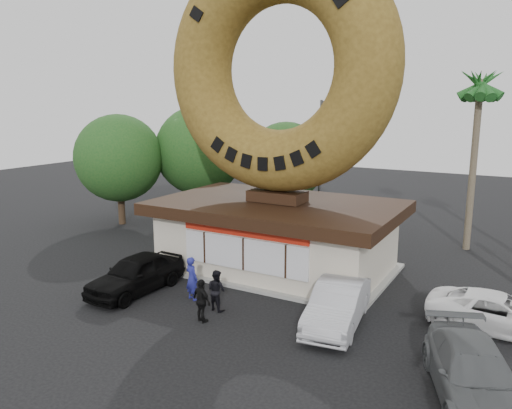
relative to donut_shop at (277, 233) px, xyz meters
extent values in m
plane|color=black|center=(0.00, -5.98, -1.77)|extent=(90.00, 90.00, 0.00)
cube|color=beige|center=(0.00, 0.02, -0.27)|extent=(10.00, 6.00, 3.00)
cube|color=#999993|center=(0.00, 0.02, -1.69)|extent=(10.60, 6.60, 0.15)
cube|color=#3F3F3F|center=(0.00, 0.02, 1.28)|extent=(10.00, 6.00, 0.10)
cube|color=black|center=(0.00, 0.02, 1.23)|extent=(11.20, 7.20, 0.55)
cube|color=silver|center=(0.00, -3.03, -0.22)|extent=(6.00, 0.12, 1.40)
cube|color=red|center=(0.00, -3.05, 0.78)|extent=(6.00, 0.10, 0.45)
cube|color=black|center=(0.00, 0.02, 1.78)|extent=(2.60, 1.40, 0.50)
torus|color=olive|center=(0.00, 0.02, 7.56)|extent=(11.06, 2.82, 11.06)
cylinder|color=#473321|center=(-9.50, 7.02, -0.12)|extent=(0.44, 0.44, 3.30)
sphere|color=#1A4B1B|center=(-9.50, 7.02, 2.88)|extent=(6.00, 6.00, 6.00)
cylinder|color=#473321|center=(-4.00, 9.02, -0.34)|extent=(0.44, 0.44, 2.86)
sphere|color=#1A4B1B|center=(-4.00, 9.02, 2.26)|extent=(5.20, 5.20, 5.20)
cylinder|color=#473321|center=(-13.00, 3.02, -0.23)|extent=(0.44, 0.44, 3.08)
sphere|color=#1A4B1B|center=(-13.00, 3.02, 2.57)|extent=(5.60, 5.60, 5.60)
cylinder|color=#726651|center=(7.50, 8.02, 2.73)|extent=(0.36, 0.36, 9.00)
cylinder|color=#59595E|center=(-2.00, 10.02, 2.23)|extent=(0.18, 0.18, 8.00)
cylinder|color=#59595E|center=(-1.10, 10.02, 6.13)|extent=(1.80, 0.12, 0.12)
cube|color=#59595E|center=(-0.20, 10.02, 6.08)|extent=(0.45, 0.20, 0.12)
imported|color=navy|center=(-1.22, -5.09, -0.87)|extent=(0.75, 0.61, 1.79)
imported|color=black|center=(0.23, -5.47, -0.97)|extent=(0.88, 0.74, 1.60)
imported|color=black|center=(0.38, -6.63, -0.96)|extent=(1.02, 0.67, 1.62)
imported|color=black|center=(-3.76, -5.59, -0.97)|extent=(2.02, 4.72, 1.59)
imported|color=silver|center=(4.73, -4.43, -1.00)|extent=(2.25, 4.83, 1.53)
imported|color=slate|center=(9.53, -6.96, -1.03)|extent=(3.74, 5.50, 1.48)
imported|color=white|center=(9.78, -2.12, -1.11)|extent=(4.80, 2.30, 1.32)
camera|label=1|loc=(10.47, -20.39, 6.08)|focal=35.00mm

